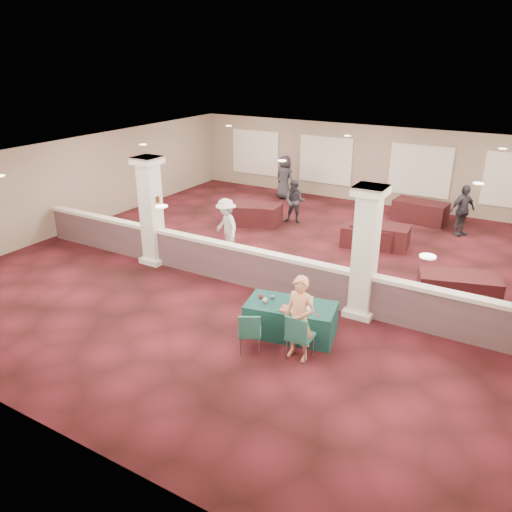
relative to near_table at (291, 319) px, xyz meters
The scene contains 32 objects.
ground 3.76m from the near_table, 121.39° to the left, with size 16.00×16.00×0.00m, color #4B121A.
wall_back 11.43m from the near_table, 99.88° to the left, with size 16.00×0.04×3.20m, color #86745D.
wall_front 5.33m from the near_table, 112.09° to the right, with size 16.00×0.04×3.20m, color #86745D.
wall_left 10.52m from the near_table, 162.19° to the left, with size 0.04×16.00×3.20m, color #86745D.
ceiling 4.69m from the near_table, 121.39° to the left, with size 16.00×16.00×0.02m, color white.
partition_wall 2.59m from the near_table, 138.98° to the left, with size 15.60×0.28×1.10m.
column_left 5.85m from the near_table, 162.71° to the left, with size 0.72×0.72×3.20m.
column_right 2.36m from the near_table, 58.25° to the left, with size 0.72×0.72×3.20m.
sconce_left 6.19m from the near_table, 163.51° to the left, with size 0.12×0.12×0.18m.
sconce_right 5.68m from the near_table, 161.83° to the left, with size 0.12×0.12×0.18m.
near_table is the anchor object (origin of this frame).
conf_chair_main 1.01m from the near_table, 54.07° to the right, with size 0.51×0.51×1.02m.
conf_chair_side 1.20m from the near_table, 109.69° to the right, with size 0.65×0.65×0.95m.
woman 1.08m from the near_table, 53.02° to the right, with size 0.66×0.44×1.84m, color #D67B5D.
far_table_front_left 7.83m from the near_table, 127.64° to the left, with size 1.86×0.93×0.75m, color black.
far_table_front_center 6.20m from the near_table, 92.85° to the left, with size 1.64×0.82×0.67m, color black.
far_table_front_right 4.58m from the near_table, 49.71° to the left, with size 1.93×0.97×0.78m, color black.
far_table_back_left 7.92m from the near_table, 126.14° to the left, with size 1.85×0.92×0.75m, color black.
far_table_back_center 6.40m from the near_table, 89.55° to the left, with size 1.81×0.90×0.73m, color black.
far_table_back_right 9.71m from the near_table, 86.75° to the left, with size 1.92×0.96×0.78m, color black.
attendee_a 7.99m from the near_table, 115.61° to the left, with size 0.78×0.43×1.62m, color black.
attendee_b 5.23m from the near_table, 139.40° to the left, with size 1.14×0.52×1.78m, color #B8B7B3.
attendee_c 9.16m from the near_table, 76.68° to the left, with size 1.04×0.50×1.77m, color black.
attendee_d 11.31m from the near_table, 118.03° to the left, with size 0.92×0.50×1.86m, color black.
laptop_base 0.50m from the near_table, ahead, with size 0.34×0.24×0.02m, color silver.
laptop_screen 0.60m from the near_table, 23.34° to the left, with size 0.34×0.01×0.23m, color silver.
screen_glow 0.59m from the near_table, 22.06° to the left, with size 0.31×0.00×0.20m, color #AEB8D1.
knitting 0.47m from the near_table, 67.58° to the right, with size 0.41×0.31×0.03m, color #C94F20.
yarn_cream 0.73m from the near_table, 158.58° to the right, with size 0.11×0.11×0.11m, color beige.
yarn_red 0.85m from the near_table, behind, with size 0.10×0.10×0.10m, color #5E1912.
yarn_grey 0.65m from the near_table, behind, with size 0.11×0.11×0.11m, color #4A4A4F.
scissors 0.83m from the near_table, 12.19° to the right, with size 0.12×0.03×0.01m, color red.
Camera 1 is at (6.22, -12.04, 5.95)m, focal length 35.00 mm.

